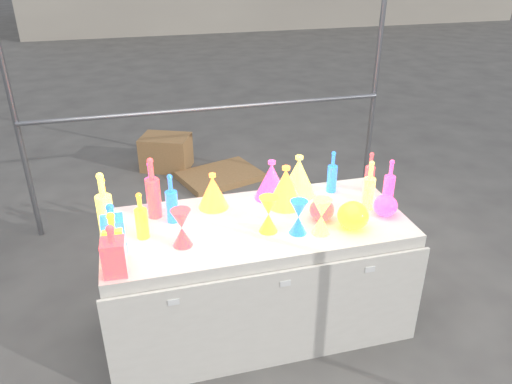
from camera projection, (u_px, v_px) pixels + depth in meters
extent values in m
plane|color=slate|center=(256.00, 319.00, 3.31)|extent=(80.00, 80.00, 0.00)
cylinder|color=gray|center=(10.00, 97.00, 3.72)|extent=(0.04, 0.04, 2.40)
cylinder|color=gray|center=(376.00, 72.00, 4.40)|extent=(0.04, 0.04, 2.40)
cylinder|color=gray|center=(210.00, 109.00, 4.12)|extent=(3.00, 0.04, 0.04)
cube|color=silver|center=(256.00, 273.00, 3.14)|extent=(1.80, 0.80, 0.75)
cube|color=silver|center=(275.00, 321.00, 2.80)|extent=(1.84, 0.02, 0.68)
cube|color=white|center=(174.00, 302.00, 2.55)|extent=(0.06, 0.00, 0.03)
cube|color=white|center=(285.00, 284.00, 2.68)|extent=(0.06, 0.00, 0.03)
cube|color=white|center=(370.00, 269.00, 2.80)|extent=(0.06, 0.00, 0.03)
cube|color=#A87B4C|center=(166.00, 152.00, 5.41)|extent=(0.61, 0.54, 0.37)
cube|color=#A87B4C|center=(220.00, 176.00, 5.22)|extent=(0.93, 0.78, 0.07)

